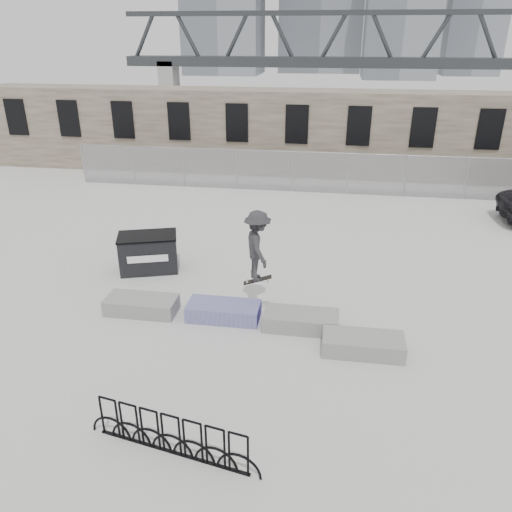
{
  "coord_description": "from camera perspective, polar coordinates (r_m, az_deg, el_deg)",
  "views": [
    {
      "loc": [
        1.99,
        -11.7,
        7.26
      ],
      "look_at": [
        -0.06,
        1.47,
        1.3
      ],
      "focal_mm": 35.0,
      "sensor_mm": 36.0,
      "label": 1
    }
  ],
  "objects": [
    {
      "name": "planter_center_left",
      "position": [
        13.92,
        -3.72,
        -6.23
      ],
      "size": [
        2.0,
        0.9,
        0.45
      ],
      "color": "#363296",
      "rests_on": "ground"
    },
    {
      "name": "dumpster",
      "position": [
        16.89,
        -12.19,
        0.4
      ],
      "size": [
        2.16,
        1.68,
        1.25
      ],
      "rotation": [
        0.0,
        0.0,
        0.31
      ],
      "color": "black",
      "rests_on": "ground"
    },
    {
      "name": "truss_bridge",
      "position": [
        67.25,
        16.79,
        20.5
      ],
      "size": [
        70.0,
        3.0,
        9.8
      ],
      "color": "#2D3033",
      "rests_on": "ground"
    },
    {
      "name": "bike_rack",
      "position": [
        9.97,
        -9.67,
        -19.53
      ],
      "size": [
        3.53,
        0.75,
        0.9
      ],
      "rotation": [
        0.0,
        0.0,
        -0.2
      ],
      "color": "black",
      "rests_on": "ground"
    },
    {
      "name": "planter_far_left",
      "position": [
        14.55,
        -12.95,
        -5.41
      ],
      "size": [
        2.0,
        0.9,
        0.45
      ],
      "color": "gray",
      "rests_on": "ground"
    },
    {
      "name": "planter_center_right",
      "position": [
        13.52,
        5.16,
        -7.28
      ],
      "size": [
        2.0,
        0.9,
        0.45
      ],
      "color": "gray",
      "rests_on": "ground"
    },
    {
      "name": "ground",
      "position": [
        13.91,
        -0.69,
        -7.36
      ],
      "size": [
        120.0,
        120.0,
        0.0
      ],
      "primitive_type": "plane",
      "color": "beige",
      "rests_on": "ground"
    },
    {
      "name": "stone_wall",
      "position": [
        28.45,
        4.86,
        13.89
      ],
      "size": [
        36.0,
        2.58,
        4.5
      ],
      "color": "brown",
      "rests_on": "ground"
    },
    {
      "name": "planter_offset",
      "position": [
        12.8,
        12.13,
        -9.77
      ],
      "size": [
        2.0,
        0.9,
        0.45
      ],
      "color": "gray",
      "rests_on": "ground"
    },
    {
      "name": "chainlink_fence",
      "position": [
        25.07,
        4.09,
        9.66
      ],
      "size": [
        22.06,
        0.06,
        2.02
      ],
      "color": "gray",
      "rests_on": "ground"
    },
    {
      "name": "skateboarder",
      "position": [
        13.37,
        0.19,
        1.13
      ],
      "size": [
        1.16,
        1.46,
        2.13
      ],
      "rotation": [
        0.0,
        0.0,
        1.96
      ],
      "color": "#2A292C",
      "rests_on": "ground"
    }
  ]
}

